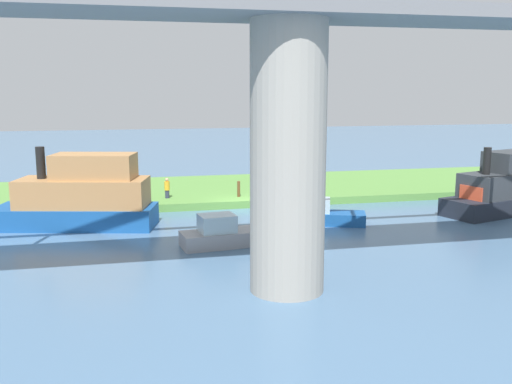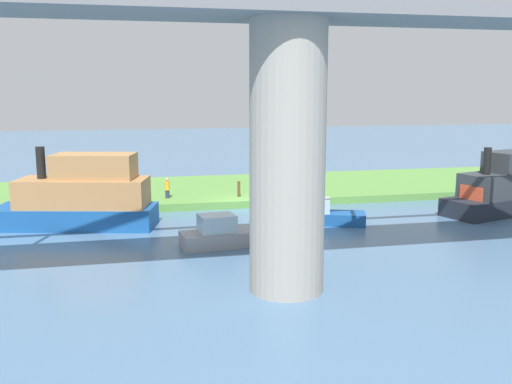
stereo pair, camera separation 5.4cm
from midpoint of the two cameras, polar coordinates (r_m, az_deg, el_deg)
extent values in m
plane|color=#4C7093|center=(38.10, -1.16, -1.65)|extent=(160.00, 160.00, 0.00)
cube|color=#5B9342|center=(43.85, -2.72, 0.23)|extent=(80.00, 12.00, 0.50)
cylinder|color=#9E998E|center=(21.82, 3.21, 3.22)|extent=(2.88, 2.88, 10.32)
cube|color=slate|center=(21.84, 3.35, 17.45)|extent=(60.63, 4.00, 0.50)
cylinder|color=#2D334C|center=(39.50, -8.73, -0.20)|extent=(0.29, 0.29, 0.55)
cylinder|color=gold|center=(39.40, -8.75, 0.62)|extent=(0.50, 0.50, 0.60)
sphere|color=tan|center=(39.34, -8.77, 1.22)|extent=(0.24, 0.24, 0.24)
cylinder|color=brown|center=(39.51, -1.67, 0.30)|extent=(0.20, 0.20, 1.08)
cube|color=#195199|center=(34.53, -17.39, -2.34)|extent=(9.48, 5.01, 1.20)
cube|color=#B27F4C|center=(34.11, -16.71, -0.05)|extent=(7.65, 4.30, 1.60)
cube|color=#B27F4C|center=(33.69, -15.70, 2.47)|extent=(4.92, 3.27, 1.40)
cylinder|color=black|center=(34.63, -20.50, 2.74)|extent=(0.50, 0.50, 1.81)
cube|color=#D84C2D|center=(35.15, -21.21, -0.60)|extent=(1.98, 2.13, 0.90)
cube|color=#1E232D|center=(39.95, 23.19, -1.11)|extent=(8.81, 5.09, 1.12)
cube|color=#33383D|center=(40.10, 23.73, 0.78)|extent=(7.13, 4.34, 1.49)
cylinder|color=black|center=(38.22, 21.96, 2.87)|extent=(0.46, 0.46, 1.67)
cube|color=#D84C2D|center=(38.05, 21.24, -0.01)|extent=(1.91, 2.03, 0.84)
cube|color=#195199|center=(33.99, 7.00, -2.57)|extent=(4.81, 3.05, 0.70)
cube|color=silver|center=(33.84, 6.00, -1.30)|extent=(1.97, 1.77, 0.81)
cube|color=#99999E|center=(29.21, -2.60, -4.56)|extent=(5.04, 2.33, 0.76)
cube|color=silver|center=(28.84, -3.84, -3.10)|extent=(1.91, 1.59, 0.86)
camera|label=1|loc=(0.03, -89.95, 0.01)|focal=40.38mm
camera|label=2|loc=(0.03, 90.05, -0.01)|focal=40.38mm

